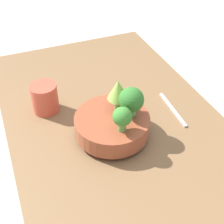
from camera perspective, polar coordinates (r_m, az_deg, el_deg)
The scene contains 8 objects.
ground_plane at distance 0.95m, azimuth 1.32°, elevation -4.32°, with size 6.00×6.00×0.00m, color #ADA89E.
table at distance 0.94m, azimuth 1.34°, elevation -3.61°, with size 1.13×0.64×0.03m.
bowl at distance 0.88m, azimuth 0.00°, elevation -2.40°, with size 0.21×0.21×0.07m.
broccoli_floret_front at distance 0.84m, azimuth 3.54°, elevation 2.12°, with size 0.07×0.07×0.09m.
broccoli_floret_left at distance 0.79m, azimuth 1.89°, elevation -0.98°, with size 0.05×0.05×0.07m.
romanesco_piece_near at distance 0.86m, azimuth 0.84°, elevation 3.91°, with size 0.06×0.06×0.09m.
cup at distance 0.99m, azimuth -12.19°, elevation 2.52°, with size 0.08×0.08×0.09m.
fork at distance 1.01m, azimuth 11.01°, elevation 0.49°, with size 0.17×0.02×0.01m.
Camera 1 is at (-0.62, 0.28, 0.67)m, focal length 50.00 mm.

